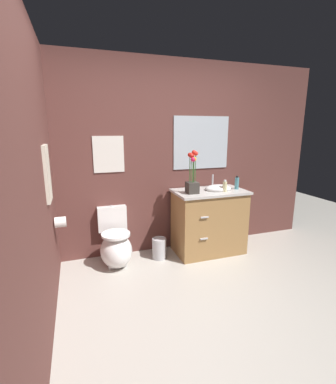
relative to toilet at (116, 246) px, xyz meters
The scene contains 13 objects.
ground_plane 1.55m from the toilet, 63.51° to the right, with size 8.92×8.92×0.00m, color #B2ADA3.
wall_back 1.37m from the toilet, 18.68° to the left, with size 4.16×0.05×2.50m, color brown.
wall_left 1.50m from the toilet, 127.76° to the right, with size 0.05×4.60×2.50m, color brown.
toilet is the anchor object (origin of this frame).
vanity_cabinet 1.26m from the toilet, ahead, with size 0.94×0.56×1.03m.
flower_vase 1.25m from the toilet, ahead, with size 0.14×0.14×0.53m.
soap_bottle 1.76m from the toilet, ahead, with size 0.05×0.05×0.18m.
lotion_bottle 1.56m from the toilet, ahead, with size 0.06×0.06×0.15m.
trash_bin 0.56m from the toilet, ahead, with size 0.18×0.18×0.27m.
wall_poster 1.12m from the toilet, 90.00° to the left, with size 0.37×0.01×0.44m, color silver.
wall_mirror 1.75m from the toilet, 12.14° to the left, with size 0.80×0.01×0.70m, color #B2BCC6.
hanging_towel 1.26m from the toilet, 144.85° to the right, with size 0.03×0.28×0.52m, color beige.
toilet_paper_roll 0.76m from the toilet, 161.43° to the right, with size 0.11×0.11×0.11m, color white.
Camera 1 is at (-1.07, -1.75, 1.63)m, focal length 25.41 mm.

